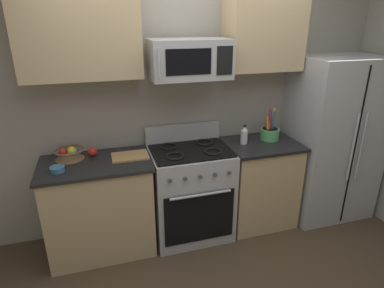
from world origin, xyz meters
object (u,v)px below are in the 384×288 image
fruit_basket (69,153)px  apple_loose (92,152)px  microwave (189,59)px  cutting_board (130,156)px  range_oven (190,192)px  refrigerator (331,139)px  bottle_vinegar (244,135)px  prep_bowl (57,169)px  utensil_crock (270,133)px

fruit_basket → apple_loose: 0.20m
microwave → cutting_board: microwave is taller
range_oven → refrigerator: size_ratio=0.63×
refrigerator → fruit_basket: bearing=176.5°
range_oven → bottle_vinegar: bearing=3.6°
prep_bowl → apple_loose: bearing=42.0°
range_oven → cutting_board: (-0.56, 0.03, 0.44)m
refrigerator → apple_loose: (-2.47, 0.17, 0.08)m
microwave → bottle_vinegar: 0.95m
prep_bowl → range_oven: bearing=5.0°
microwave → bottle_vinegar: bearing=1.0°
utensil_crock → apple_loose: size_ratio=4.02×
refrigerator → fruit_basket: (-2.67, 0.16, 0.09)m
utensil_crock → apple_loose: 1.77m
range_oven → utensil_crock: utensil_crock is taller
cutting_board → apple_loose: bearing=159.4°
range_oven → refrigerator: 1.64m
refrigerator → apple_loose: 2.48m
utensil_crock → fruit_basket: 1.96m
prep_bowl → refrigerator: bearing=1.8°
apple_loose → prep_bowl: apple_loose is taller
microwave → utensil_crock: 1.17m
utensil_crock → prep_bowl: size_ratio=2.84×
utensil_crock → fruit_basket: utensil_crock is taller
range_oven → microwave: microwave is taller
utensil_crock → fruit_basket: bearing=177.9°
prep_bowl → microwave: bearing=6.3°
microwave → prep_bowl: microwave is taller
apple_loose → bottle_vinegar: bottle_vinegar is taller
range_oven → apple_loose: range_oven is taller
range_oven → bottle_vinegar: bottle_vinegar is taller
microwave → utensil_crock: bearing=3.0°
utensil_crock → prep_bowl: (-2.05, -0.17, -0.05)m
cutting_board → bottle_vinegar: bottle_vinegar is taller
microwave → prep_bowl: bearing=-173.7°
bottle_vinegar → prep_bowl: bottle_vinegar is taller
fruit_basket → microwave: bearing=-6.3°
fruit_basket → utensil_crock: bearing=-2.1°
microwave → utensil_crock: (0.88, 0.05, -0.78)m
cutting_board → bottle_vinegar: size_ratio=1.68×
apple_loose → cutting_board: (0.32, -0.12, -0.03)m
utensil_crock → apple_loose: bearing=177.4°
cutting_board → bottle_vinegar: 1.14m
cutting_board → fruit_basket: bearing=167.5°
fruit_basket → bottle_vinegar: size_ratio=1.35×
refrigerator → prep_bowl: size_ratio=14.76×
bottle_vinegar → prep_bowl: 1.75m
microwave → bottle_vinegar: (0.57, 0.01, -0.76)m
refrigerator → microwave: microwave is taller
utensil_crock → prep_bowl: utensil_crock is taller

